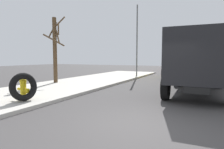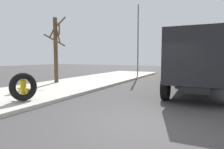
% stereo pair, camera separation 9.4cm
% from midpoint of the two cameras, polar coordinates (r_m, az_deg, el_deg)
% --- Properties ---
extents(ground_plane, '(80.00, 80.00, 0.00)m').
position_cam_midpoint_polar(ground_plane, '(5.36, 8.97, -15.26)').
color(ground_plane, '#423F3F').
extents(fire_hydrant, '(0.27, 0.61, 0.88)m').
position_cam_midpoint_polar(fire_hydrant, '(8.61, -24.51, -3.67)').
color(fire_hydrant, yellow).
rests_on(fire_hydrant, sidewalk_curb).
extents(loose_tire, '(1.16, 0.56, 1.13)m').
position_cam_midpoint_polar(loose_tire, '(8.27, -24.49, -3.34)').
color(loose_tire, black).
rests_on(loose_tire, sidewalk_curb).
extents(dump_truck_gray, '(7.09, 3.01, 3.00)m').
position_cam_midpoint_polar(dump_truck_gray, '(10.72, 24.48, 3.26)').
color(dump_truck_gray, slate).
rests_on(dump_truck_gray, ground).
extents(dump_truck_yellow, '(7.10, 3.05, 3.00)m').
position_cam_midpoint_polar(dump_truck_yellow, '(19.56, 20.42, 3.96)').
color(dump_truck_yellow, gold).
rests_on(dump_truck_yellow, ground).
extents(dump_truck_red, '(7.10, 3.04, 3.00)m').
position_cam_midpoint_polar(dump_truck_red, '(30.51, 21.38, 4.18)').
color(dump_truck_red, red).
rests_on(dump_truck_red, ground).
extents(bare_tree, '(1.52, 1.50, 4.54)m').
position_cam_midpoint_polar(bare_tree, '(13.80, -16.14, 7.62)').
color(bare_tree, '#4C3823').
rests_on(bare_tree, sidewalk_curb).
extents(street_light_pole, '(0.12, 0.12, 6.53)m').
position_cam_midpoint_polar(street_light_pole, '(18.15, 7.86, 9.87)').
color(street_light_pole, '#595B5E').
rests_on(street_light_pole, sidewalk_curb).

